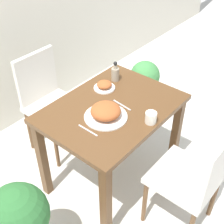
% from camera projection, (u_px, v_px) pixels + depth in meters
% --- Properties ---
extents(ground_plane, '(16.00, 16.00, 0.00)m').
position_uv_depth(ground_plane, '(112.00, 178.00, 2.68)').
color(ground_plane, silver).
extents(dining_table, '(0.98, 0.73, 0.77)m').
position_uv_depth(dining_table, '(112.00, 120.00, 2.29)').
color(dining_table, brown).
rests_on(dining_table, ground_plane).
extents(chair_near, '(0.42, 0.42, 0.92)m').
position_uv_depth(chair_near, '(197.00, 177.00, 2.02)').
color(chair_near, silver).
rests_on(chair_near, ground_plane).
extents(chair_far, '(0.42, 0.42, 0.92)m').
position_uv_depth(chair_far, '(48.00, 98.00, 2.71)').
color(chair_far, silver).
rests_on(chair_far, ground_plane).
extents(food_plate, '(0.29, 0.29, 0.10)m').
position_uv_depth(food_plate, '(106.00, 112.00, 2.08)').
color(food_plate, white).
rests_on(food_plate, dining_table).
extents(side_plate, '(0.16, 0.16, 0.06)m').
position_uv_depth(side_plate, '(104.00, 86.00, 2.37)').
color(side_plate, white).
rests_on(side_plate, dining_table).
extents(drink_cup, '(0.08, 0.08, 0.08)m').
position_uv_depth(drink_cup, '(151.00, 118.00, 2.05)').
color(drink_cup, silver).
rests_on(drink_cup, dining_table).
extents(sauce_bottle, '(0.06, 0.06, 0.17)m').
position_uv_depth(sauce_bottle, '(115.00, 73.00, 2.45)').
color(sauce_bottle, gray).
rests_on(sauce_bottle, dining_table).
extents(fork_utensil, '(0.01, 0.16, 0.00)m').
position_uv_depth(fork_utensil, '(88.00, 130.00, 2.00)').
color(fork_utensil, silver).
rests_on(fork_utensil, dining_table).
extents(spoon_utensil, '(0.03, 0.17, 0.00)m').
position_uv_depth(spoon_utensil, '(122.00, 105.00, 2.22)').
color(spoon_utensil, silver).
rests_on(spoon_utensil, dining_table).
extents(potted_plant_left, '(0.37, 0.37, 0.73)m').
position_uv_depth(potted_plant_left, '(20.00, 222.00, 1.82)').
color(potted_plant_left, '#333333').
rests_on(potted_plant_left, ground_plane).
extents(potted_plant_right, '(0.29, 0.29, 0.64)m').
position_uv_depth(potted_plant_right, '(144.00, 87.00, 3.14)').
color(potted_plant_right, '#333333').
rests_on(potted_plant_right, ground_plane).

